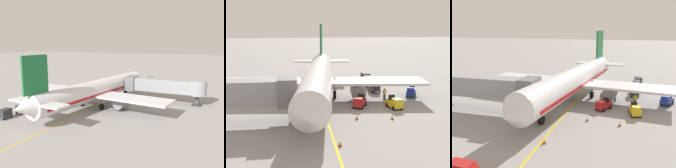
{
  "view_description": "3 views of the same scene",
  "coord_description": "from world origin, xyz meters",
  "views": [
    {
      "loc": [
        22.69,
        -41.36,
        12.49
      ],
      "look_at": [
        2.51,
        1.2,
        4.17
      ],
      "focal_mm": 38.81,
      "sensor_mm": 36.0,
      "label": 1
    },
    {
      "loc": [
        3.24,
        39.37,
        10.53
      ],
      "look_at": [
        -1.88,
        2.94,
        3.16
      ],
      "focal_mm": 47.99,
      "sensor_mm": 36.0,
      "label": 2
    },
    {
      "loc": [
        -8.51,
        35.98,
        11.26
      ],
      "look_at": [
        2.36,
        -1.76,
        2.23
      ],
      "focal_mm": 39.49,
      "sensor_mm": 36.0,
      "label": 3
    }
  ],
  "objects": [
    {
      "name": "parked_airliner",
      "position": [
        0.34,
        -1.05,
        3.19
      ],
      "size": [
        30.4,
        37.34,
        10.63
      ],
      "color": "silver",
      "rests_on": "ground"
    },
    {
      "name": "safety_cone_nose_left",
      "position": [
        -3.36,
        7.73,
        0.29
      ],
      "size": [
        0.36,
        0.36,
        0.59
      ],
      "color": "black",
      "rests_on": "ground"
    },
    {
      "name": "safety_cone_wing_tip",
      "position": [
        -7.33,
        8.22,
        0.29
      ],
      "size": [
        0.36,
        0.36,
        0.59
      ],
      "color": "black",
      "rests_on": "ground"
    },
    {
      "name": "gate_lead_in_line",
      "position": [
        0.0,
        0.0,
        0.0
      ],
      "size": [
        0.24,
        80.0,
        0.01
      ],
      "primitive_type": "cube",
      "color": "gold",
      "rests_on": "ground"
    },
    {
      "name": "ground_crew_loader",
      "position": [
        -8.97,
        -0.42,
        0.95
      ],
      "size": [
        0.71,
        0.36,
        1.69
      ],
      "color": "#232328",
      "rests_on": "ground"
    },
    {
      "name": "baggage_cart_third_in_train",
      "position": [
        -9.2,
        -10.96,
        0.95
      ],
      "size": [
        1.56,
        2.96,
        1.58
      ],
      "color": "#4C4C51",
      "rests_on": "ground"
    },
    {
      "name": "jet_bridge",
      "position": [
        11.41,
        7.72,
        3.46
      ],
      "size": [
        16.47,
        3.5,
        4.98
      ],
      "color": "#93999E",
      "rests_on": "ground"
    },
    {
      "name": "baggage_tug_spare",
      "position": [
        -4.68,
        2.92,
        0.71
      ],
      "size": [
        2.2,
        2.77,
        1.62
      ],
      "color": "#B21E1E",
      "rests_on": "ground"
    },
    {
      "name": "baggage_tug_lead",
      "position": [
        -8.96,
        4.07,
        0.71
      ],
      "size": [
        1.71,
        2.69,
        1.62
      ],
      "color": "gold",
      "rests_on": "ground"
    },
    {
      "name": "ground_plane",
      "position": [
        0.0,
        0.0,
        0.0
      ],
      "size": [
        400.0,
        400.0,
        0.0
      ],
      "primitive_type": "plane",
      "color": "gray"
    },
    {
      "name": "baggage_cart_second_in_train",
      "position": [
        -9.07,
        -8.31,
        0.95
      ],
      "size": [
        1.56,
        2.96,
        1.58
      ],
      "color": "#4C4C51",
      "rests_on": "ground"
    },
    {
      "name": "baggage_cart_front",
      "position": [
        -8.82,
        -5.38,
        0.95
      ],
      "size": [
        1.56,
        2.96,
        1.58
      ],
      "color": "#4C4C51",
      "rests_on": "ground"
    },
    {
      "name": "ground_crew_wing_walker",
      "position": [
        -5.95,
        -1.47,
        0.95
      ],
      "size": [
        0.67,
        0.44,
        1.69
      ],
      "color": "#232328",
      "rests_on": "ground"
    },
    {
      "name": "baggage_tug_trailing",
      "position": [
        -13.48,
        -1.85,
        0.71
      ],
      "size": [
        2.2,
        2.77,
        1.62
      ],
      "color": "#1E339E",
      "rests_on": "ground"
    },
    {
      "name": "baggage_cart_tail_end",
      "position": [
        -9.49,
        -14.44,
        0.95
      ],
      "size": [
        1.56,
        2.96,
        1.58
      ],
      "color": "#4C4C51",
      "rests_on": "ground"
    },
    {
      "name": "safety_cone_nose_right",
      "position": [
        -0.39,
        14.88,
        0.29
      ],
      "size": [
        0.36,
        0.36,
        0.59
      ],
      "color": "black",
      "rests_on": "ground"
    }
  ]
}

